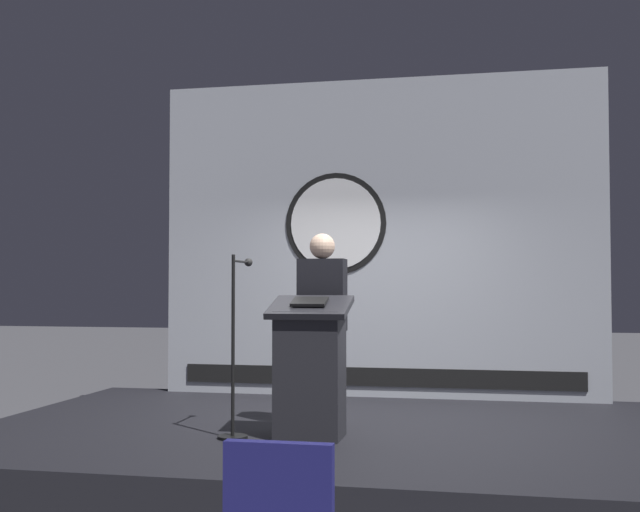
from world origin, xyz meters
TOP-DOWN VIEW (x-y plane):
  - ground_plane at (0.00, 0.00)m, footprint 40.00×40.00m
  - stage_platform at (0.00, 0.00)m, footprint 6.40×4.00m
  - banner_display at (-0.01, 1.85)m, footprint 4.83×0.12m
  - podium at (-0.24, -0.56)m, footprint 0.64×0.49m
  - speaker_person at (-0.24, -0.08)m, footprint 0.40×0.26m
  - microphone_stand at (-0.84, -0.65)m, footprint 0.24×0.57m

SIDE VIEW (x-z plane):
  - ground_plane at x=0.00m, z-range 0.00..0.00m
  - stage_platform at x=0.00m, z-range 0.00..0.30m
  - microphone_stand at x=-0.84m, z-range 0.09..1.55m
  - podium at x=-0.24m, z-range 0.28..1.41m
  - speaker_person at x=-0.24m, z-range 0.32..1.98m
  - banner_display at x=-0.01m, z-range 0.29..3.78m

